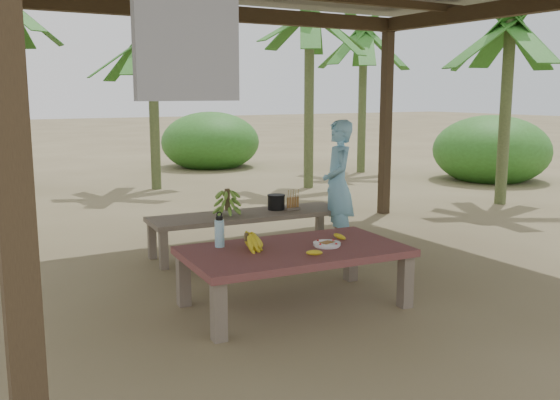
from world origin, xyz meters
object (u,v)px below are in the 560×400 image
plate (327,244)px  cooking_pot (276,202)px  woman (338,185)px  work_table (294,256)px  bench (249,218)px  ripe_banana_bunch (246,241)px  water_flask (219,232)px

plate → cooking_pot: (0.60, 1.88, 0.01)m
woman → plate: bearing=-13.7°
woman → cooking_pot: bearing=-97.1°
work_table → bench: (0.49, 1.76, -0.04)m
cooking_pot → ripe_banana_bunch: bearing=-126.6°
cooking_pot → bench: bearing=-174.7°
bench → water_flask: 1.75m
ripe_banana_bunch → water_flask: size_ratio=0.87×
work_table → water_flask: size_ratio=6.28×
cooking_pot → woman: size_ratio=0.13×
woman → water_flask: bearing=-36.8°
ripe_banana_bunch → water_flask: water_flask is taller
bench → ripe_banana_bunch: size_ratio=8.69×
bench → cooking_pot: cooking_pot is taller
plate → woman: (1.19, 1.52, 0.21)m
ripe_banana_bunch → cooking_pot: 2.07m
cooking_pot → woman: woman is taller
woman → bench: bearing=-84.5°
water_flask → cooking_pot: 2.00m
bench → water_flask: water_flask is taller
plate → bench: bearing=83.0°
bench → woman: bearing=-14.5°
work_table → woman: 2.06m
work_table → cooking_pot: cooking_pot is taller
ripe_banana_bunch → woman: 2.25m
plate → cooking_pot: bearing=72.4°
woman → work_table: bearing=-21.1°
water_flask → woman: size_ratio=0.20×
cooking_pot → work_table: bearing=-115.6°
work_table → bench: work_table is taller
work_table → water_flask: (-0.51, 0.35, 0.19)m
work_table → ripe_banana_bunch: bearing=165.5°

